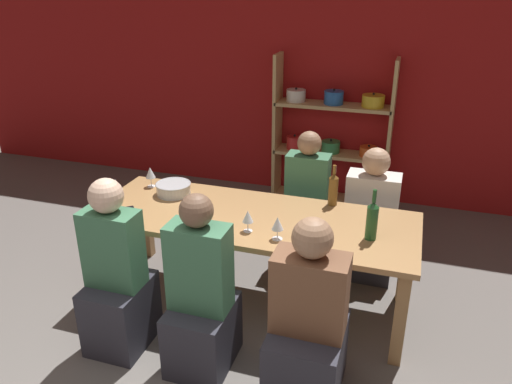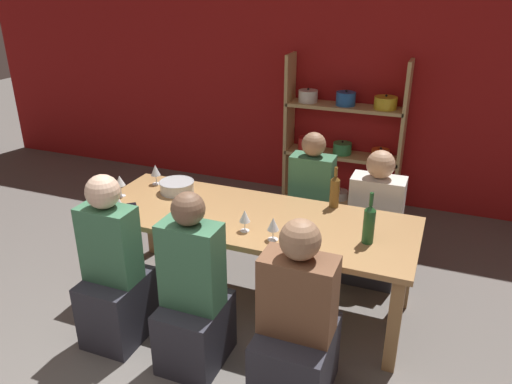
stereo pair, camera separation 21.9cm
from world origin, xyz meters
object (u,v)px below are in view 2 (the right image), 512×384
(wine_glass_empty_a, at_px, (273,224))
(wine_glass_red_c, at_px, (120,181))
(wine_glass_red_b, at_px, (155,171))
(wine_bottle_dark, at_px, (335,191))
(cell_phone, at_px, (132,207))
(person_near_a, at_px, (296,335))
(person_far_a, at_px, (374,231))
(shelf_unit, at_px, (345,143))
(person_near_b, at_px, (115,280))
(wine_glass_empty_b, at_px, (245,216))
(person_far_b, at_px, (310,216))
(wine_glass_red_a, at_px, (193,219))
(person_near_c, at_px, (194,303))
(wine_glass_white_a, at_px, (117,199))
(wine_bottle_green, at_px, (369,223))
(dining_table, at_px, (251,226))
(mixing_bowl, at_px, (177,186))

(wine_glass_empty_a, distance_m, wine_glass_red_c, 1.38)
(wine_glass_red_b, xyz_separation_m, wine_glass_red_c, (-0.12, -0.32, 0.01))
(wine_bottle_dark, xyz_separation_m, wine_glass_red_c, (-1.62, -0.43, -0.00))
(cell_phone, bearing_deg, person_near_a, -21.10)
(wine_glass_red_c, bearing_deg, person_far_a, 22.72)
(person_near_a, bearing_deg, cell_phone, 158.90)
(shelf_unit, relative_size, person_near_b, 1.31)
(shelf_unit, xyz_separation_m, wine_glass_empty_a, (0.03, -2.36, 0.15))
(wine_glass_red_b, distance_m, wine_glass_empty_a, 1.36)
(wine_glass_empty_b, bearing_deg, person_far_b, 77.87)
(person_far_a, height_order, person_far_b, person_far_b)
(wine_glass_red_a, height_order, wine_glass_red_b, wine_glass_red_b)
(wine_glass_red_a, bearing_deg, wine_glass_red_c, 158.45)
(wine_glass_red_c, height_order, cell_phone, wine_glass_red_c)
(wine_glass_red_a, relative_size, person_far_b, 0.12)
(wine_glass_red_c, xyz_separation_m, person_near_c, (1.01, -0.70, -0.41))
(wine_glass_white_a, relative_size, wine_glass_empty_a, 1.16)
(person_near_a, bearing_deg, person_near_b, 178.24)
(wine_bottle_green, distance_m, person_near_a, 0.87)
(shelf_unit, bearing_deg, person_near_b, -108.15)
(dining_table, distance_m, wine_glass_red_a, 0.50)
(dining_table, xyz_separation_m, wine_glass_white_a, (-0.90, -0.35, 0.22))
(dining_table, bearing_deg, person_far_b, 70.65)
(shelf_unit, relative_size, person_far_a, 1.46)
(wine_glass_red_a, relative_size, wine_glass_red_b, 0.85)
(wine_glass_red_b, xyz_separation_m, person_far_a, (1.77, 0.47, -0.45))
(person_near_a, bearing_deg, mixing_bowl, 143.94)
(shelf_unit, relative_size, wine_glass_empty_a, 9.88)
(mixing_bowl, height_order, wine_glass_empty_a, wine_glass_empty_a)
(wine_glass_red_b, xyz_separation_m, wine_glass_empty_b, (1.02, -0.50, -0.01))
(wine_glass_empty_a, relative_size, person_near_b, 0.13)
(shelf_unit, relative_size, cell_phone, 10.05)
(mixing_bowl, xyz_separation_m, wine_glass_red_b, (-0.25, 0.09, 0.07))
(wine_glass_empty_b, relative_size, person_near_b, 0.13)
(wine_bottle_dark, relative_size, wine_glass_red_b, 1.86)
(wine_glass_red_c, bearing_deg, wine_glass_white_a, -57.86)
(wine_bottle_dark, distance_m, wine_glass_empty_a, 0.70)
(dining_table, height_order, cell_phone, cell_phone)
(wine_glass_white_a, distance_m, person_near_b, 0.60)
(wine_glass_white_a, height_order, wine_glass_empty_a, wine_glass_white_a)
(mixing_bowl, xyz_separation_m, wine_glass_red_a, (0.45, -0.56, 0.05))
(wine_glass_white_a, height_order, person_far_b, person_far_b)
(dining_table, bearing_deg, wine_bottle_dark, 35.96)
(dining_table, height_order, wine_bottle_dark, wine_bottle_dark)
(dining_table, bearing_deg, cell_phone, -166.91)
(wine_glass_white_a, bearing_deg, wine_glass_red_a, -1.82)
(wine_glass_red_a, xyz_separation_m, wine_glass_empty_b, (0.32, 0.14, 0.01))
(wine_glass_empty_b, distance_m, person_far_a, 1.30)
(wine_glass_red_c, bearing_deg, wine_glass_empty_a, -9.43)
(wine_glass_empty_b, bearing_deg, wine_glass_empty_a, -11.59)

